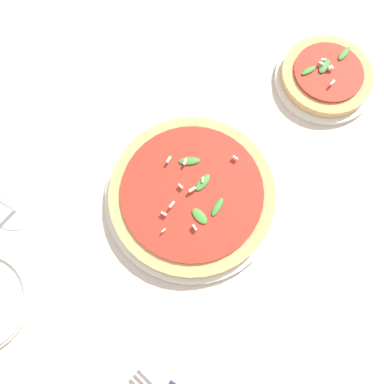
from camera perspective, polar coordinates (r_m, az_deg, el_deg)
The scene contains 3 objects.
ground_plane at distance 0.69m, azimuth 1.59°, elevation -0.69°, with size 6.00×6.00×0.00m, color beige.
pizza_arugula_main at distance 0.67m, azimuth 0.00°, elevation -0.34°, with size 0.32×0.32×0.05m.
pizza_personal_side at distance 0.83m, azimuth 19.70°, elevation 16.16°, with size 0.20×0.20×0.05m.
Camera 1 is at (-0.07, 0.19, 0.66)m, focal length 35.00 mm.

